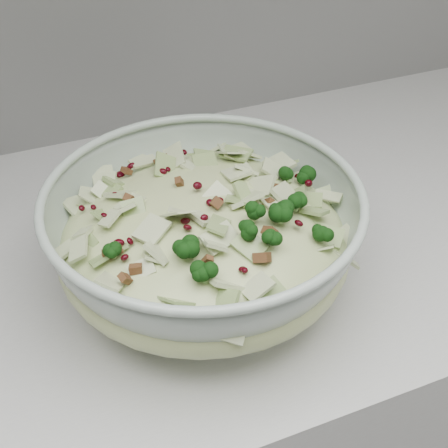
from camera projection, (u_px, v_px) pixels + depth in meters
The scene contains 2 objects.
mixing_bowl at pixel (204, 241), 0.65m from camera, with size 0.35×0.35×0.13m.
salad at pixel (204, 225), 0.63m from camera, with size 0.41×0.41×0.13m.
Camera 1 is at (0.41, 1.13, 1.38)m, focal length 50.00 mm.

